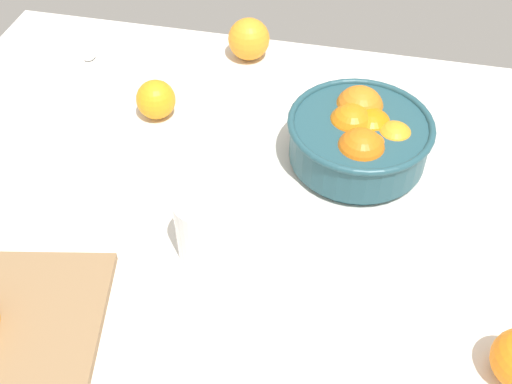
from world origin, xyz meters
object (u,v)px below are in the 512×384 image
Objects in this scene: juice_glass at (204,229)px; spoon at (98,48)px; fruit_bowl at (359,138)px; loose_orange_1 at (249,39)px; loose_orange_0 at (156,99)px.

juice_glass is 0.70× the size of spoon.
spoon is (-57.57, 23.14, -4.95)cm from fruit_bowl.
spoon is at bearing -172.44° from loose_orange_1.
loose_orange_0 is at bearing 172.81° from fruit_bowl.
juice_glass is at bearing -52.00° from spoon.
loose_orange_1 is 32.74cm from spoon.
juice_glass reaches higher than spoon.
fruit_bowl is 2.22× the size of juice_glass.
juice_glass reaches higher than loose_orange_0.
juice_glass is at bearing -129.05° from fruit_bowl.
juice_glass is 34.51cm from loose_orange_0.
juice_glass is 1.28× the size of loose_orange_1.
fruit_bowl reaches higher than juice_glass.
loose_orange_1 reaches higher than spoon.
fruit_bowl is 62.24cm from spoon.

